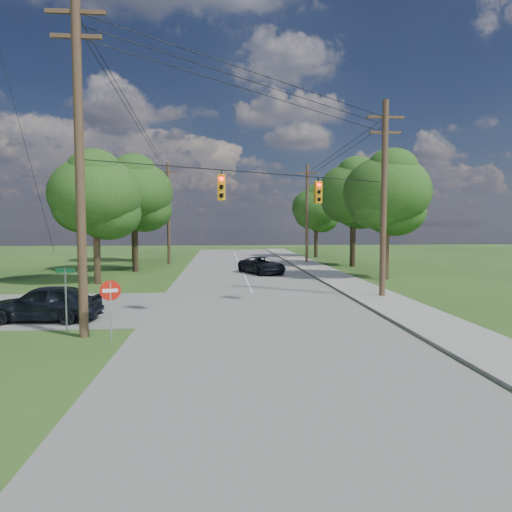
{
  "coord_description": "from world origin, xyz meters",
  "views": [
    {
      "loc": [
        0.27,
        -15.86,
        3.97
      ],
      "look_at": [
        1.83,
        5.0,
        2.51
      ],
      "focal_mm": 32.0,
      "sensor_mm": 36.0,
      "label": 1
    }
  ],
  "objects": [
    {
      "name": "do_not_enter_sign",
      "position": [
        -3.5,
        -0.27,
        1.54
      ],
      "size": [
        0.68,
        0.22,
        2.08
      ],
      "rotation": [
        0.0,
        0.0,
        0.27
      ],
      "color": "#989B9D",
      "rests_on": "ground"
    },
    {
      "name": "main_road",
      "position": [
        2.0,
        5.0,
        0.01
      ],
      "size": [
        10.0,
        100.0,
        0.03
      ],
      "primitive_type": "cube",
      "color": "gray",
      "rests_on": "ground"
    },
    {
      "name": "tree_w_mid",
      "position": [
        -7.0,
        23.0,
        6.58
      ],
      "size": [
        6.4,
        6.4,
        9.22
      ],
      "color": "#402E20",
      "rests_on": "ground"
    },
    {
      "name": "pole_sw",
      "position": [
        -4.6,
        0.4,
        6.23
      ],
      "size": [
        2.0,
        0.32,
        12.0
      ],
      "color": "brown",
      "rests_on": "ground"
    },
    {
      "name": "pole_ne",
      "position": [
        8.9,
        8.0,
        5.47
      ],
      "size": [
        2.0,
        0.32,
        10.5
      ],
      "color": "brown",
      "rests_on": "ground"
    },
    {
      "name": "tree_w_far",
      "position": [
        -9.0,
        33.0,
        6.25
      ],
      "size": [
        6.0,
        6.0,
        8.73
      ],
      "color": "#402E20",
      "rests_on": "ground"
    },
    {
      "name": "ground",
      "position": [
        0.0,
        0.0,
        0.0
      ],
      "size": [
        140.0,
        140.0,
        0.0
      ],
      "primitive_type": "plane",
      "color": "#2B4F1A",
      "rests_on": "ground"
    },
    {
      "name": "tree_w_near",
      "position": [
        -8.0,
        15.0,
        5.92
      ],
      "size": [
        6.0,
        6.0,
        8.4
      ],
      "color": "#402E20",
      "rests_on": "ground"
    },
    {
      "name": "sidewalk_east",
      "position": [
        8.7,
        5.0,
        0.06
      ],
      "size": [
        2.6,
        100.0,
        0.12
      ],
      "primitive_type": "cube",
      "color": "#A4A19A",
      "rests_on": "ground"
    },
    {
      "name": "power_lines",
      "position": [
        1.5,
        11.54,
        9.15
      ],
      "size": [
        13.93,
        29.62,
        4.93
      ],
      "color": "black",
      "rests_on": "ground"
    },
    {
      "name": "tree_e_mid",
      "position": [
        12.5,
        26.0,
        6.91
      ],
      "size": [
        6.6,
        6.6,
        9.64
      ],
      "color": "#402E20",
      "rests_on": "ground"
    },
    {
      "name": "traffic_signals",
      "position": [
        2.55,
        4.43,
        5.5
      ],
      "size": [
        4.91,
        3.27,
        1.05
      ],
      "color": "#D8990C",
      "rests_on": "ground"
    },
    {
      "name": "car_cross_dark",
      "position": [
        -6.92,
        3.07,
        0.78
      ],
      "size": [
        4.51,
        2.03,
        1.5
      ],
      "primitive_type": "imported",
      "rotation": [
        0.0,
        0.0,
        -1.63
      ],
      "color": "black",
      "rests_on": "cross_road"
    },
    {
      "name": "street_name_sign",
      "position": [
        -5.39,
        1.0,
        1.55
      ],
      "size": [
        0.71,
        0.19,
        2.4
      ],
      "rotation": [
        0.0,
        0.0,
        -0.22
      ],
      "color": "#989B9D",
      "rests_on": "ground"
    },
    {
      "name": "tree_e_far",
      "position": [
        11.5,
        38.0,
        5.92
      ],
      "size": [
        5.8,
        5.8,
        8.32
      ],
      "color": "#402E20",
      "rests_on": "ground"
    },
    {
      "name": "pole_north_e",
      "position": [
        8.9,
        30.0,
        5.13
      ],
      "size": [
        2.0,
        0.32,
        10.0
      ],
      "color": "brown",
      "rests_on": "ground"
    },
    {
      "name": "tree_e_near",
      "position": [
        12.0,
        16.0,
        6.25
      ],
      "size": [
        6.2,
        6.2,
        8.81
      ],
      "color": "#402E20",
      "rests_on": "ground"
    },
    {
      "name": "car_main_north",
      "position": [
        3.43,
        20.17,
        0.69
      ],
      "size": [
        3.96,
        5.25,
        1.33
      ],
      "primitive_type": "imported",
      "rotation": [
        0.0,
        0.0,
        0.42
      ],
      "color": "black",
      "rests_on": "main_road"
    },
    {
      "name": "pole_north_w",
      "position": [
        -5.0,
        30.0,
        5.13
      ],
      "size": [
        2.0,
        0.32,
        10.0
      ],
      "color": "brown",
      "rests_on": "ground"
    }
  ]
}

